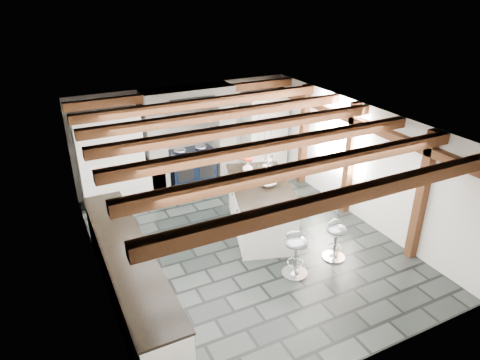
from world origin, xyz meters
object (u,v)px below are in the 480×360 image
bar_stool_near (336,235)px  kitchen_island (260,206)px  bar_stool_far (296,249)px  range_cooker (192,168)px

bar_stool_near → kitchen_island: bearing=114.2°
bar_stool_near → bar_stool_far: 0.86m
range_cooker → kitchen_island: size_ratio=0.45×
kitchen_island → range_cooker: bearing=119.5°
kitchen_island → bar_stool_far: bearing=-78.2°
bar_stool_near → range_cooker: bearing=104.6°
range_cooker → kitchen_island: 2.41m
kitchen_island → bar_stool_far: 1.45m
range_cooker → kitchen_island: (0.49, -2.36, 0.04)m
range_cooker → kitchen_island: bearing=-78.4°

